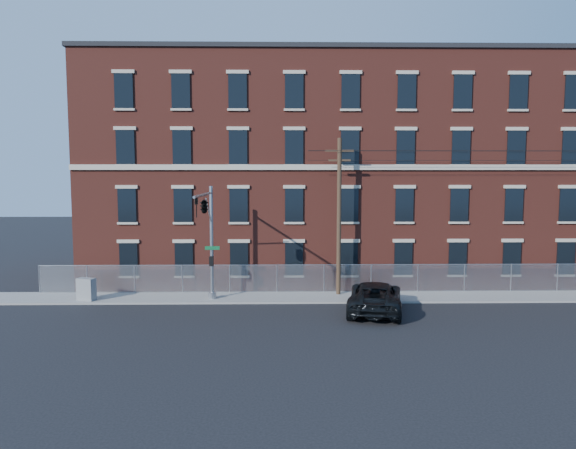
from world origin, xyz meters
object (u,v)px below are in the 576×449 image
(pickup_truck, at_px, (375,297))
(utility_cabinet, at_px, (86,289))
(utility_pole_near, at_px, (339,214))
(traffic_signal_mast, at_px, (206,217))

(pickup_truck, distance_m, utility_cabinet, 17.53)
(utility_pole_near, bearing_deg, utility_cabinet, -174.90)
(traffic_signal_mast, bearing_deg, utility_pole_near, 23.14)
(utility_cabinet, bearing_deg, utility_pole_near, 23.95)
(utility_pole_near, relative_size, utility_cabinet, 7.32)
(pickup_truck, height_order, utility_cabinet, pickup_truck)
(pickup_truck, bearing_deg, utility_pole_near, -55.47)
(traffic_signal_mast, bearing_deg, utility_cabinet, 165.29)
(pickup_truck, relative_size, utility_cabinet, 4.59)
(pickup_truck, bearing_deg, utility_cabinet, 3.44)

